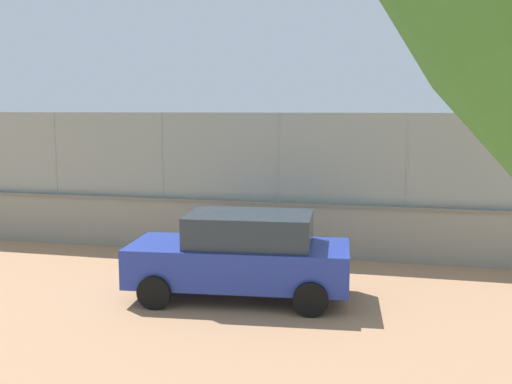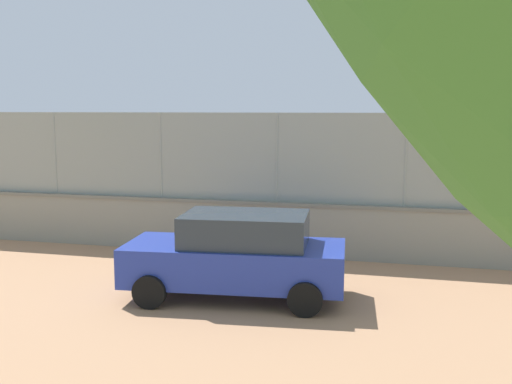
# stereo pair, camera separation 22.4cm
# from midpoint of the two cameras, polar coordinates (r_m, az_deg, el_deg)

# --- Properties ---
(ground_plane) EXTENTS (260.00, 260.00, 0.00)m
(ground_plane) POSITION_cam_midpoint_polar(r_m,az_deg,el_deg) (25.30, 3.76, -0.26)
(ground_plane) COLOR tan
(perimeter_wall) EXTENTS (24.82, 1.25, 1.34)m
(perimeter_wall) POSITION_cam_midpoint_polar(r_m,az_deg,el_deg) (14.88, 2.42, -3.42)
(perimeter_wall) COLOR gray
(perimeter_wall) RESTS_ON ground_plane
(fence_panel_on_wall) EXTENTS (24.38, 0.86, 2.17)m
(fence_panel_on_wall) POSITION_cam_midpoint_polar(r_m,az_deg,el_deg) (14.64, 2.46, 3.30)
(fence_panel_on_wall) COLOR gray
(fence_panel_on_wall) RESTS_ON perimeter_wall
(player_baseline_waiting) EXTENTS (0.78, 1.14, 1.57)m
(player_baseline_waiting) POSITION_cam_midpoint_polar(r_m,az_deg,el_deg) (19.80, 10.26, 0.04)
(player_baseline_waiting) COLOR #591919
(player_baseline_waiting) RESTS_ON ground_plane
(player_crossing_court) EXTENTS (1.06, 0.76, 1.69)m
(player_crossing_court) POSITION_cam_midpoint_polar(r_m,az_deg,el_deg) (20.42, -10.29, 0.49)
(player_crossing_court) COLOR #591919
(player_crossing_court) RESTS_ON ground_plane
(sports_ball) EXTENTS (0.10, 0.10, 0.10)m
(sports_ball) POSITION_cam_midpoint_polar(r_m,az_deg,el_deg) (18.57, 8.05, -3.16)
(sports_ball) COLOR white
(sports_ball) RESTS_ON ground_plane
(spare_ball_by_wall) EXTENTS (0.18, 0.18, 0.18)m
(spare_ball_by_wall) POSITION_cam_midpoint_polar(r_m,az_deg,el_deg) (16.95, 0.28, -4.02)
(spare_ball_by_wall) COLOR white
(spare_ball_by_wall) RESTS_ON ground_plane
(courtside_bench) EXTENTS (1.61, 0.43, 0.87)m
(courtside_bench) POSITION_cam_midpoint_polar(r_m,az_deg,el_deg) (17.98, -9.51, -2.23)
(courtside_bench) COLOR brown
(courtside_bench) RESTS_ON ground_plane
(parked_car_blue) EXTENTS (4.24, 2.12, 1.64)m
(parked_car_blue) POSITION_cam_midpoint_polar(r_m,az_deg,el_deg) (11.47, -1.20, -5.97)
(parked_car_blue) COLOR #23389E
(parked_car_blue) RESTS_ON ground_plane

